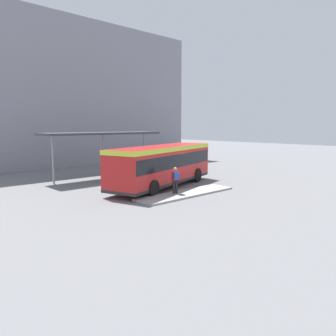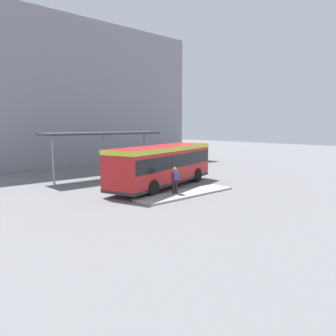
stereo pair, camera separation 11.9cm
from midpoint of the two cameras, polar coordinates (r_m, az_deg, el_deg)
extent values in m
plane|color=slate|center=(23.99, -1.05, -3.28)|extent=(120.00, 120.00, 0.00)
cube|color=#9E9E99|center=(21.35, 3.09, -4.47)|extent=(7.43, 1.80, 0.12)
cube|color=red|center=(23.74, -1.06, 0.66)|extent=(10.69, 5.47, 2.63)
cube|color=#C6DB33|center=(23.63, -1.07, 3.47)|extent=(10.72, 5.49, 0.30)
cube|color=black|center=(23.71, -1.06, 1.42)|extent=(10.50, 5.44, 0.92)
cube|color=black|center=(28.23, 4.41, 2.36)|extent=(0.76, 2.31, 1.01)
cube|color=#28282B|center=(23.91, -1.05, -2.22)|extent=(10.71, 5.48, 0.20)
cylinder|color=black|center=(27.26, 0.23, -0.84)|extent=(1.11, 0.58, 1.08)
cylinder|color=black|center=(26.12, 4.97, -1.23)|extent=(1.11, 0.58, 1.08)
cylinder|color=black|center=(22.00, -8.22, -2.91)|extent=(1.11, 0.58, 1.08)
cylinder|color=black|center=(20.56, -2.76, -3.57)|extent=(1.11, 0.58, 1.08)
cylinder|color=#232328|center=(21.03, 0.86, -3.33)|extent=(0.16, 0.16, 0.83)
cylinder|color=#232328|center=(21.09, 1.33, -3.30)|extent=(0.16, 0.16, 0.83)
cube|color=#B21E1E|center=(20.93, 1.10, -1.37)|extent=(0.47, 0.37, 0.62)
cube|color=#234CA3|center=(20.73, 1.31, -1.37)|extent=(0.36, 0.31, 0.47)
sphere|color=tan|center=(20.87, 1.11, -0.16)|extent=(0.22, 0.22, 0.22)
torus|color=black|center=(31.32, 4.16, -0.12)|extent=(0.05, 0.73, 0.73)
torus|color=black|center=(30.66, 5.51, -0.30)|extent=(0.05, 0.73, 0.73)
cylinder|color=red|center=(30.96, 4.83, 0.23)|extent=(0.04, 0.77, 0.04)
cylinder|color=red|center=(30.84, 5.07, 0.09)|extent=(0.04, 0.04, 0.36)
cube|color=black|center=(30.82, 5.08, 0.42)|extent=(0.07, 0.18, 0.04)
cylinder|color=red|center=(31.21, 4.30, 0.45)|extent=(0.48, 0.04, 0.03)
torus|color=black|center=(31.37, 4.82, -0.09)|extent=(0.07, 0.75, 0.75)
torus|color=black|center=(32.03, 3.42, 0.08)|extent=(0.07, 0.75, 0.75)
cylinder|color=gold|center=(31.67, 4.12, 0.44)|extent=(0.07, 0.80, 0.04)
cylinder|color=gold|center=(31.79, 3.87, 0.35)|extent=(0.04, 0.04, 0.37)
cube|color=black|center=(31.77, 3.87, 0.68)|extent=(0.08, 0.18, 0.04)
cylinder|color=gold|center=(31.39, 4.68, 0.53)|extent=(0.48, 0.05, 0.03)
torus|color=black|center=(32.61, 2.49, 0.22)|extent=(0.13, 0.76, 0.76)
torus|color=black|center=(31.81, 3.66, 0.03)|extent=(0.13, 0.76, 0.76)
cylinder|color=#2847AD|center=(32.18, 3.07, 0.57)|extent=(0.13, 0.81, 0.04)
cylinder|color=#2847AD|center=(32.04, 3.29, 0.43)|extent=(0.04, 0.04, 0.38)
cube|color=black|center=(32.02, 3.29, 0.76)|extent=(0.09, 0.19, 0.04)
cylinder|color=#2847AD|center=(32.49, 2.61, 0.80)|extent=(0.48, 0.09, 0.03)
cube|color=#383D47|center=(28.27, -11.41, 5.93)|extent=(10.43, 2.70, 0.18)
cylinder|color=gray|center=(26.34, -19.53, 1.32)|extent=(0.16, 0.16, 3.70)
cylinder|color=gray|center=(30.93, -4.31, 2.57)|extent=(0.16, 0.16, 3.70)
cylinder|color=gray|center=(28.39, -11.31, 2.01)|extent=(0.16, 0.16, 3.70)
cylinder|color=slate|center=(29.06, -2.53, -0.88)|extent=(0.61, 0.61, 0.53)
sphere|color=#286B2D|center=(28.99, -2.54, 0.16)|extent=(0.70, 0.70, 0.70)
cube|color=gray|center=(42.55, -15.76, 11.82)|extent=(26.35, 10.17, 15.85)
camera|label=1|loc=(0.06, -90.14, -0.02)|focal=35.00mm
camera|label=2|loc=(0.06, 89.86, 0.02)|focal=35.00mm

